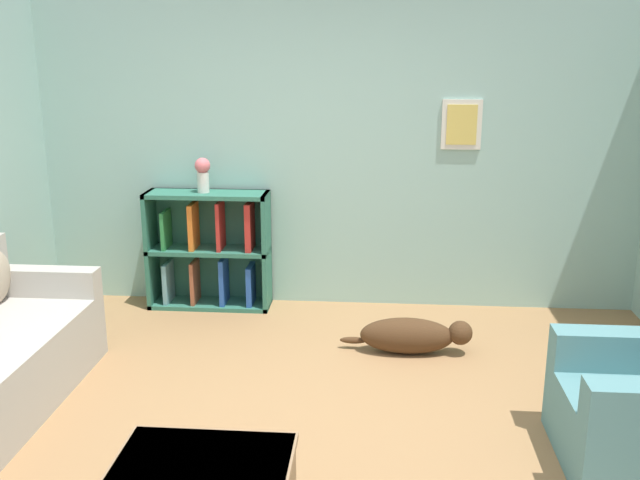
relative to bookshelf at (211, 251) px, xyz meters
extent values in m
plane|color=#997047|center=(1.06, -2.04, -0.49)|extent=(14.00, 14.00, 0.00)
cube|color=#93BCB2|center=(1.06, 0.21, 0.81)|extent=(5.60, 0.10, 2.60)
cube|color=silver|center=(2.06, 0.14, 1.06)|extent=(0.32, 0.02, 0.40)
cube|color=#DBBC56|center=(2.06, 0.13, 1.06)|extent=(0.24, 0.01, 0.32)
cube|color=#ADA89E|center=(-0.96, -1.10, 0.07)|extent=(0.84, 0.16, 0.19)
cube|color=#2D6B56|center=(-0.50, -0.02, 0.01)|extent=(0.04, 0.32, 0.99)
cube|color=#2D6B56|center=(0.49, -0.02, 0.01)|extent=(0.04, 0.32, 0.99)
cube|color=#2D6B56|center=(-0.01, 0.13, 0.01)|extent=(1.02, 0.02, 0.99)
cube|color=#2D6B56|center=(-0.01, -0.02, -0.47)|extent=(1.02, 0.32, 0.04)
cube|color=#2D6B56|center=(-0.01, -0.02, 0.01)|extent=(1.02, 0.32, 0.04)
cube|color=#2D6B56|center=(-0.01, -0.02, 0.49)|extent=(1.02, 0.32, 0.04)
cube|color=#60939E|center=(-0.37, -0.03, -0.29)|extent=(0.04, 0.24, 0.36)
cube|color=#287A3D|center=(-0.36, -0.03, 0.19)|extent=(0.03, 0.24, 0.32)
cube|color=brown|center=(-0.14, -0.03, -0.28)|extent=(0.03, 0.24, 0.38)
cube|color=orange|center=(-0.13, -0.03, 0.22)|extent=(0.04, 0.24, 0.39)
cube|color=#234C9E|center=(0.11, -0.03, -0.26)|extent=(0.04, 0.24, 0.41)
cube|color=#B22823|center=(0.10, -0.03, 0.23)|extent=(0.03, 0.24, 0.41)
cube|color=#234C9E|center=(0.34, -0.03, -0.29)|extent=(0.04, 0.24, 0.36)
cube|color=#B22823|center=(0.35, -0.03, 0.23)|extent=(0.05, 0.24, 0.40)
cube|color=slate|center=(2.88, -1.88, 0.03)|extent=(0.95, 0.18, 0.22)
cube|color=#8F6E4D|center=(0.67, -3.00, -0.07)|extent=(0.78, 0.47, 0.03)
ellipsoid|color=#472D19|center=(1.63, -0.87, -0.35)|extent=(0.68, 0.24, 0.27)
sphere|color=#472D19|center=(2.02, -0.87, -0.32)|extent=(0.18, 0.18, 0.18)
ellipsoid|color=#472D19|center=(1.25, -0.83, -0.42)|extent=(0.20, 0.05, 0.05)
cylinder|color=silver|center=(-0.03, -0.02, 0.59)|extent=(0.10, 0.10, 0.17)
sphere|color=#E06B70|center=(-0.03, -0.02, 0.73)|extent=(0.13, 0.13, 0.13)
camera|label=1|loc=(1.39, -5.70, 1.67)|focal=40.00mm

